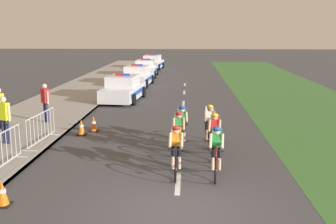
{
  "coord_description": "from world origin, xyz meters",
  "views": [
    {
      "loc": [
        0.24,
        -8.46,
        4.03
      ],
      "look_at": [
        -0.48,
        5.82,
        1.1
      ],
      "focal_mm": 42.74,
      "sensor_mm": 36.0,
      "label": 1
    }
  ],
  "objects_px": {
    "cyclist_lead": "(176,149)",
    "cyclist_third": "(179,132)",
    "cyclist_fifth": "(182,125)",
    "police_car_nearest": "(123,89)",
    "spectator_closest": "(4,117)",
    "traffic_cone_mid": "(2,193)",
    "cyclist_sixth": "(209,124)",
    "police_car_second": "(137,76)",
    "cyclist_second": "(216,150)",
    "police_car_furthest": "(153,63)",
    "spectator_middle": "(0,105)",
    "crowd_barrier_front": "(2,151)",
    "traffic_cone_near": "(81,127)",
    "traffic_cone_far": "(94,124)",
    "spectator_back": "(45,100)",
    "police_car_third": "(146,69)",
    "cyclist_fourth": "(215,134)",
    "crowd_barrier_middle": "(41,128)"
  },
  "relations": [
    {
      "from": "crowd_barrier_front",
      "to": "traffic_cone_near",
      "type": "bearing_deg",
      "value": 75.37
    },
    {
      "from": "police_car_third",
      "to": "spectator_middle",
      "type": "distance_m",
      "value": 20.23
    },
    {
      "from": "police_car_second",
      "to": "spectator_closest",
      "type": "bearing_deg",
      "value": -99.31
    },
    {
      "from": "cyclist_fifth",
      "to": "police_car_second",
      "type": "bearing_deg",
      "value": 102.69
    },
    {
      "from": "cyclist_second",
      "to": "crowd_barrier_middle",
      "type": "relative_size",
      "value": 0.74
    },
    {
      "from": "spectator_back",
      "to": "traffic_cone_far",
      "type": "bearing_deg",
      "value": -25.02
    },
    {
      "from": "cyclist_fourth",
      "to": "traffic_cone_far",
      "type": "bearing_deg",
      "value": 145.82
    },
    {
      "from": "traffic_cone_far",
      "to": "spectator_back",
      "type": "bearing_deg",
      "value": 154.98
    },
    {
      "from": "traffic_cone_far",
      "to": "spectator_back",
      "type": "distance_m",
      "value": 2.68
    },
    {
      "from": "cyclist_fourth",
      "to": "cyclist_sixth",
      "type": "relative_size",
      "value": 1.0
    },
    {
      "from": "cyclist_fourth",
      "to": "spectator_closest",
      "type": "xyz_separation_m",
      "value": [
        -7.24,
        0.89,
        0.3
      ]
    },
    {
      "from": "cyclist_fifth",
      "to": "police_car_third",
      "type": "xyz_separation_m",
      "value": [
        -3.54,
        21.66,
        -0.11
      ]
    },
    {
      "from": "cyclist_fourth",
      "to": "police_car_furthest",
      "type": "bearing_deg",
      "value": 98.83
    },
    {
      "from": "traffic_cone_near",
      "to": "spectator_middle",
      "type": "height_order",
      "value": "spectator_middle"
    },
    {
      "from": "cyclist_sixth",
      "to": "spectator_closest",
      "type": "bearing_deg",
      "value": -175.76
    },
    {
      "from": "spectator_closest",
      "to": "traffic_cone_mid",
      "type": "bearing_deg",
      "value": -66.38
    },
    {
      "from": "cyclist_lead",
      "to": "traffic_cone_mid",
      "type": "relative_size",
      "value": 2.69
    },
    {
      "from": "cyclist_lead",
      "to": "cyclist_third",
      "type": "distance_m",
      "value": 1.91
    },
    {
      "from": "police_car_nearest",
      "to": "cyclist_third",
      "type": "bearing_deg",
      "value": -71.31
    },
    {
      "from": "police_car_furthest",
      "to": "spectator_back",
      "type": "bearing_deg",
      "value": -95.34
    },
    {
      "from": "cyclist_fifth",
      "to": "cyclist_lead",
      "type": "bearing_deg",
      "value": -92.1
    },
    {
      "from": "cyclist_sixth",
      "to": "police_car_second",
      "type": "height_order",
      "value": "police_car_second"
    },
    {
      "from": "cyclist_fifth",
      "to": "traffic_cone_near",
      "type": "relative_size",
      "value": 2.69
    },
    {
      "from": "cyclist_lead",
      "to": "spectator_closest",
      "type": "distance_m",
      "value": 6.61
    },
    {
      "from": "crowd_barrier_front",
      "to": "police_car_furthest",
      "type": "bearing_deg",
      "value": 87.21
    },
    {
      "from": "cyclist_lead",
      "to": "traffic_cone_mid",
      "type": "bearing_deg",
      "value": -151.54
    },
    {
      "from": "crowd_barrier_front",
      "to": "traffic_cone_mid",
      "type": "distance_m",
      "value": 2.38
    },
    {
      "from": "cyclist_third",
      "to": "police_car_nearest",
      "type": "distance_m",
      "value": 10.8
    },
    {
      "from": "traffic_cone_far",
      "to": "police_car_third",
      "type": "bearing_deg",
      "value": 89.84
    },
    {
      "from": "cyclist_fourth",
      "to": "traffic_cone_near",
      "type": "xyz_separation_m",
      "value": [
        -5.02,
        2.59,
        -0.48
      ]
    },
    {
      "from": "police_car_furthest",
      "to": "spectator_middle",
      "type": "height_order",
      "value": "spectator_middle"
    },
    {
      "from": "cyclist_fifth",
      "to": "police_car_nearest",
      "type": "xyz_separation_m",
      "value": [
        -3.54,
        9.25,
        -0.11
      ]
    },
    {
      "from": "cyclist_second",
      "to": "spectator_closest",
      "type": "distance_m",
      "value": 7.66
    },
    {
      "from": "spectator_middle",
      "to": "police_car_nearest",
      "type": "bearing_deg",
      "value": 63.13
    },
    {
      "from": "police_car_third",
      "to": "police_car_furthest",
      "type": "relative_size",
      "value": 0.97
    },
    {
      "from": "spectator_middle",
      "to": "cyclist_third",
      "type": "bearing_deg",
      "value": -20.89
    },
    {
      "from": "police_car_furthest",
      "to": "traffic_cone_mid",
      "type": "bearing_deg",
      "value": -90.93
    },
    {
      "from": "police_car_third",
      "to": "police_car_furthest",
      "type": "bearing_deg",
      "value": 90.02
    },
    {
      "from": "cyclist_second",
      "to": "police_car_third",
      "type": "relative_size",
      "value": 0.39
    },
    {
      "from": "spectator_middle",
      "to": "spectator_back",
      "type": "xyz_separation_m",
      "value": [
        1.4,
        1.29,
        0.0
      ]
    },
    {
      "from": "cyclist_fifth",
      "to": "traffic_cone_mid",
      "type": "distance_m",
      "value": 6.51
    },
    {
      "from": "traffic_cone_far",
      "to": "traffic_cone_mid",
      "type": "bearing_deg",
      "value": -94.01
    },
    {
      "from": "cyclist_second",
      "to": "spectator_middle",
      "type": "bearing_deg",
      "value": 150.49
    },
    {
      "from": "cyclist_second",
      "to": "police_car_furthest",
      "type": "xyz_separation_m",
      "value": [
        -4.55,
        31.44,
        -0.11
      ]
    },
    {
      "from": "spectator_back",
      "to": "police_car_nearest",
      "type": "bearing_deg",
      "value": 68.93
    },
    {
      "from": "cyclist_second",
      "to": "police_car_furthest",
      "type": "relative_size",
      "value": 0.38
    },
    {
      "from": "cyclist_third",
      "to": "spectator_closest",
      "type": "distance_m",
      "value": 6.14
    },
    {
      "from": "cyclist_third",
      "to": "spectator_back",
      "type": "distance_m",
      "value": 7.12
    },
    {
      "from": "crowd_barrier_front",
      "to": "police_car_nearest",
      "type": "bearing_deg",
      "value": 82.82
    },
    {
      "from": "cyclist_lead",
      "to": "police_car_second",
      "type": "distance_m",
      "value": 18.94
    }
  ]
}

